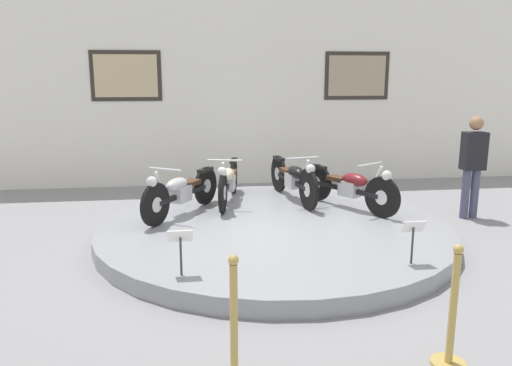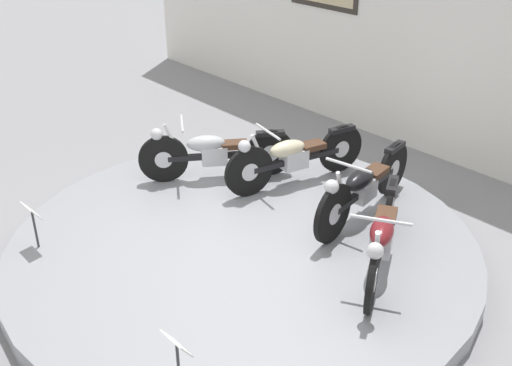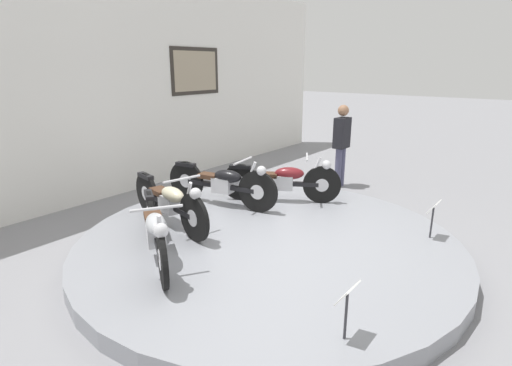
% 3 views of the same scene
% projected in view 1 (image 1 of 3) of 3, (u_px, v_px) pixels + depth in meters
% --- Properties ---
extents(ground_plane, '(60.00, 60.00, 0.00)m').
position_uv_depth(ground_plane, '(274.00, 238.00, 7.17)').
color(ground_plane, gray).
extents(display_platform, '(4.99, 4.99, 0.21)m').
position_uv_depth(display_platform, '(274.00, 231.00, 7.15)').
color(display_platform, gray).
rests_on(display_platform, ground_plane).
extents(back_wall, '(14.00, 0.22, 4.14)m').
position_uv_depth(back_wall, '(244.00, 86.00, 10.44)').
color(back_wall, white).
rests_on(back_wall, ground_plane).
extents(motorcycle_silver, '(1.12, 1.68, 0.79)m').
position_uv_depth(motorcycle_silver, '(181.00, 191.00, 7.50)').
color(motorcycle_silver, black).
rests_on(motorcycle_silver, display_platform).
extents(motorcycle_cream, '(0.59, 1.95, 0.79)m').
position_uv_depth(motorcycle_cream, '(228.00, 180.00, 8.23)').
color(motorcycle_cream, black).
rests_on(motorcycle_cream, display_platform).
extents(motorcycle_black, '(0.55, 1.98, 0.80)m').
position_uv_depth(motorcycle_black, '(293.00, 178.00, 8.37)').
color(motorcycle_black, black).
rests_on(motorcycle_black, display_platform).
extents(motorcycle_maroon, '(1.06, 1.72, 0.79)m').
position_uv_depth(motorcycle_maroon, '(350.00, 186.00, 7.84)').
color(motorcycle_maroon, black).
rests_on(motorcycle_maroon, display_platform).
extents(info_placard_front_left, '(0.26, 0.11, 0.51)m').
position_uv_depth(info_placard_front_left, '(180.00, 242.00, 5.22)').
color(info_placard_front_left, '#333338').
rests_on(info_placard_front_left, display_platform).
extents(info_placard_front_centre, '(0.26, 0.11, 0.51)m').
position_uv_depth(info_placard_front_centre, '(413.00, 232.00, 5.55)').
color(info_placard_front_centre, '#333338').
rests_on(info_placard_front_centre, display_platform).
extents(visitor_standing, '(0.36, 0.22, 1.66)m').
position_uv_depth(visitor_standing, '(473.00, 162.00, 7.98)').
color(visitor_standing, '#4C4C6B').
rests_on(visitor_standing, ground_plane).
extents(stanchion_post_left_of_entry, '(0.28, 0.28, 1.02)m').
position_uv_depth(stanchion_post_left_of_entry, '(234.00, 341.00, 3.73)').
color(stanchion_post_left_of_entry, tan).
rests_on(stanchion_post_left_of_entry, ground_plane).
extents(stanchion_post_right_of_entry, '(0.28, 0.28, 1.02)m').
position_uv_depth(stanchion_post_right_of_entry, '(452.00, 326.00, 3.95)').
color(stanchion_post_right_of_entry, tan).
rests_on(stanchion_post_right_of_entry, ground_plane).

